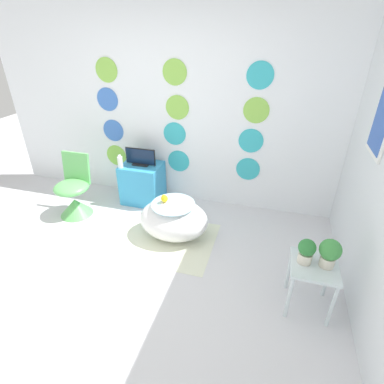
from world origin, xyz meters
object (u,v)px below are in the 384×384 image
at_px(tv, 140,158).
at_px(potted_plant_right, 330,252).
at_px(vase, 120,162).
at_px(bathtub, 174,219).
at_px(chair, 74,196).
at_px(potted_plant_left, 306,251).

distance_m(tv, potted_plant_right, 2.61).
height_order(tv, vase, tv).
bearing_deg(bathtub, potted_plant_right, -22.13).
xyz_separation_m(chair, vase, (0.50, 0.41, 0.38)).
xyz_separation_m(potted_plant_left, potted_plant_right, (0.17, 0.00, 0.02)).
relative_size(bathtub, chair, 1.00).
xyz_separation_m(bathtub, vase, (-0.91, 0.51, 0.41)).
xyz_separation_m(bathtub, tv, (-0.69, 0.67, 0.43)).
relative_size(bathtub, vase, 4.54).
distance_m(bathtub, vase, 1.12).
bearing_deg(potted_plant_right, potted_plant_left, -179.50).
distance_m(potted_plant_left, potted_plant_right, 0.18).
relative_size(vase, potted_plant_right, 0.70).
xyz_separation_m(tv, vase, (-0.22, -0.16, -0.02)).
distance_m(vase, potted_plant_left, 2.57).
height_order(chair, vase, chair).
xyz_separation_m(vase, potted_plant_left, (2.30, -1.14, -0.04)).
xyz_separation_m(vase, potted_plant_right, (2.48, -1.14, -0.01)).
relative_size(potted_plant_left, potted_plant_right, 0.87).
distance_m(bathtub, tv, 1.05).
bearing_deg(bathtub, vase, 150.98).
relative_size(chair, tv, 1.91).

